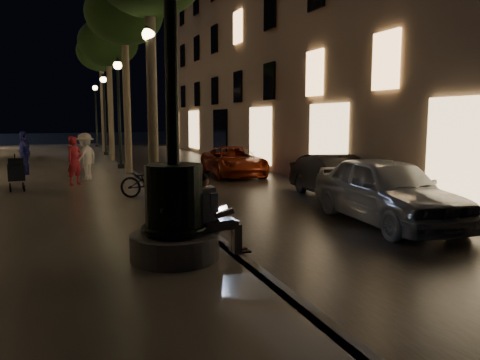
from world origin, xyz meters
name	(u,v)px	position (x,y,z in m)	size (l,w,h in m)	color
ground	(131,175)	(0.00, 15.00, 0.00)	(120.00, 120.00, 0.00)	black
cobble_lane	(199,172)	(3.00, 15.00, 0.01)	(6.00, 45.00, 0.02)	black
promenade	(28,177)	(-4.00, 15.00, 0.10)	(8.00, 45.00, 0.20)	#645E58
curb_strip	(131,173)	(0.00, 15.00, 0.10)	(0.25, 45.00, 0.20)	#59595B
building_right	(308,23)	(10.00, 18.00, 7.50)	(8.00, 36.00, 15.00)	#7C644E
fountain_lamppost	(174,195)	(-1.00, 2.00, 1.21)	(1.40, 1.40, 5.21)	#59595B
seated_man_laptop	(212,211)	(-0.39, 2.00, 0.92)	(0.99, 0.34, 1.36)	gray
tree_second	(124,15)	(-0.20, 14.00, 6.33)	(3.00, 3.00, 7.40)	#6B604C
tree_third	(108,44)	(-0.30, 20.00, 6.14)	(3.00, 3.00, 7.20)	#6B604C
tree_far	(101,53)	(-0.22, 26.00, 6.43)	(3.00, 3.00, 7.50)	#6B604C
lamp_curb_a	(150,88)	(-0.30, 8.00, 3.24)	(0.36, 0.36, 4.81)	black
lamp_curb_b	(119,99)	(-0.30, 16.00, 3.24)	(0.36, 0.36, 4.81)	black
lamp_curb_c	(104,104)	(-0.30, 24.00, 3.24)	(0.36, 0.36, 4.81)	black
lamp_curb_d	(96,107)	(-0.30, 32.00, 3.24)	(0.36, 0.36, 4.81)	black
stroller	(16,172)	(-4.01, 10.54, 0.76)	(0.55, 1.11, 1.12)	black
car_front	(387,190)	(4.29, 3.64, 0.77)	(1.82, 4.53, 1.54)	#9B9DA2
car_second	(336,177)	(5.08, 7.02, 0.65)	(1.37, 3.92, 1.29)	black
car_third	(234,161)	(4.00, 13.23, 0.61)	(2.02, 4.38, 1.22)	#972D13
pedestrian_red	(75,161)	(-2.30, 11.19, 1.01)	(0.59, 0.39, 1.62)	red
pedestrian_white	(85,157)	(-1.90, 12.47, 1.04)	(1.09, 0.62, 1.68)	white
pedestrian_blue	(24,153)	(-4.09, 14.97, 1.06)	(1.01, 0.42, 1.72)	navy
bicycle	(150,182)	(-0.40, 7.75, 0.65)	(0.60, 1.73, 0.91)	black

